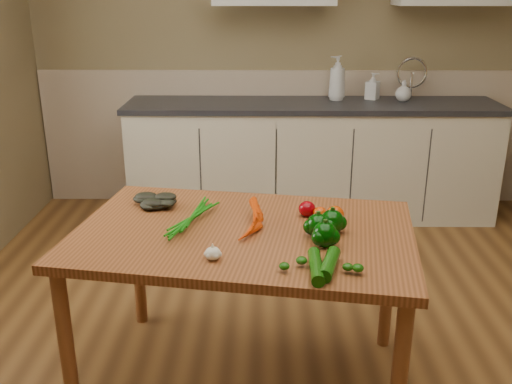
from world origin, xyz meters
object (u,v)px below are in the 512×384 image
at_px(garlic_bulb, 213,253).
at_px(tomato_a, 307,209).
at_px(carrot_bunch, 234,218).
at_px(pepper_a, 318,226).
at_px(soap_bottle_b, 373,86).
at_px(pepper_c, 325,235).
at_px(zucchini_a, 329,264).
at_px(leafy_greens, 156,194).
at_px(tomato_c, 335,214).
at_px(soap_bottle_c, 404,91).
at_px(tomato_b, 320,213).
at_px(zucchini_b, 316,267).
at_px(soap_bottle_a, 337,78).
at_px(pepper_b, 332,222).
at_px(table, 244,248).

distance_m(garlic_bulb, tomato_a, 0.58).
height_order(carrot_bunch, pepper_a, pepper_a).
relative_size(soap_bottle_b, pepper_a, 2.09).
relative_size(garlic_bulb, pepper_c, 0.59).
bearing_deg(zucchini_a, carrot_bunch, 131.44).
distance_m(leafy_greens, tomato_c, 0.84).
xyz_separation_m(tomato_a, zucchini_a, (0.04, -0.52, -0.01)).
relative_size(soap_bottle_c, leafy_greens, 0.77).
xyz_separation_m(leafy_greens, pepper_a, (0.73, -0.36, -0.00)).
height_order(soap_bottle_c, tomato_b, soap_bottle_c).
bearing_deg(soap_bottle_c, pepper_c, 92.99).
xyz_separation_m(zucchini_a, zucchini_b, (-0.05, -0.02, -0.00)).
height_order(garlic_bulb, zucchini_b, garlic_bulb).
distance_m(carrot_bunch, tomato_c, 0.44).
height_order(soap_bottle_b, garlic_bulb, soap_bottle_b).
height_order(soap_bottle_a, garlic_bulb, soap_bottle_a).
distance_m(soap_bottle_b, zucchini_b, 2.72).
height_order(soap_bottle_a, leafy_greens, soap_bottle_a).
distance_m(soap_bottle_b, carrot_bunch, 2.41).
distance_m(tomato_c, zucchini_b, 0.49).
bearing_deg(zucchini_b, zucchini_a, 18.16).
bearing_deg(tomato_a, soap_bottle_b, 72.51).
relative_size(leafy_greens, pepper_b, 2.01).
xyz_separation_m(table, zucchini_b, (0.27, -0.38, 0.11)).
bearing_deg(garlic_bulb, leafy_greens, 118.64).
bearing_deg(carrot_bunch, zucchini_b, -44.72).
bearing_deg(soap_bottle_a, pepper_b, -36.64).
bearing_deg(tomato_b, soap_bottle_a, 81.30).
distance_m(soap_bottle_c, tomato_b, 2.22).
height_order(pepper_c, zucchini_a, pepper_c).
bearing_deg(tomato_c, pepper_a, -119.43).
height_order(pepper_a, pepper_b, pepper_b).
distance_m(soap_bottle_a, tomato_b, 2.13).
height_order(carrot_bunch, leafy_greens, leafy_greens).
distance_m(carrot_bunch, zucchini_b, 0.53).
distance_m(tomato_b, zucchini_a, 0.49).
height_order(leafy_greens, tomato_b, leafy_greens).
relative_size(soap_bottle_b, leafy_greens, 1.00).
distance_m(soap_bottle_a, leafy_greens, 2.21).
relative_size(pepper_b, tomato_c, 1.27).
height_order(soap_bottle_b, pepper_a, soap_bottle_b).
bearing_deg(pepper_b, pepper_c, -108.72).
relative_size(table, soap_bottle_c, 9.92).
bearing_deg(zucchini_b, pepper_c, 76.57).
relative_size(soap_bottle_b, carrot_bunch, 0.77).
bearing_deg(garlic_bulb, soap_bottle_c, 62.67).
bearing_deg(soap_bottle_b, tomato_b, -164.23).
xyz_separation_m(soap_bottle_b, soap_bottle_c, (0.23, -0.07, -0.02)).
distance_m(garlic_bulb, zucchini_a, 0.44).
xyz_separation_m(soap_bottle_a, pepper_a, (-0.35, -2.28, -0.26)).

